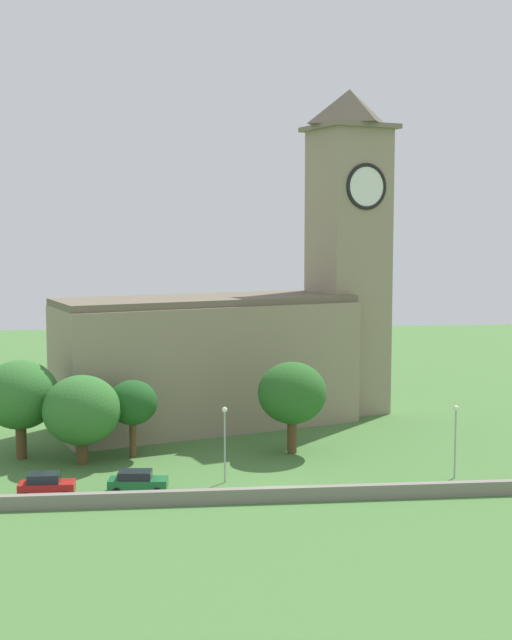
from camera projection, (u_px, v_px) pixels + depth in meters
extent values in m
plane|color=#477538|center=(255.00, 446.00, 82.91)|extent=(200.00, 200.00, 0.00)
cube|color=gray|center=(206.00, 365.00, 91.07)|extent=(32.36, 20.59, 12.73)
cube|color=#675C4A|center=(206.00, 300.00, 90.38)|extent=(32.07, 19.76, 0.70)
cube|color=gray|center=(348.00, 273.00, 97.38)|extent=(9.06, 9.06, 31.04)
cube|color=#736753|center=(349.00, 128.00, 95.75)|extent=(10.51, 10.51, 0.50)
pyramid|color=brown|center=(350.00, 107.00, 95.53)|extent=(9.51, 9.51, 3.90)
cylinder|color=white|center=(366.00, 187.00, 93.18)|extent=(4.32, 1.63, 4.54)
torus|color=black|center=(366.00, 187.00, 93.18)|extent=(4.80, 2.04, 4.95)
cylinder|color=white|center=(376.00, 189.00, 97.96)|extent=(1.63, 4.32, 4.54)
torus|color=black|center=(376.00, 189.00, 97.96)|extent=(2.04, 4.80, 4.95)
cube|color=gray|center=(279.00, 494.00, 65.93)|extent=(52.46, 0.70, 1.08)
cube|color=red|center=(47.00, 488.00, 66.91)|extent=(4.21, 1.78, 0.85)
cube|color=#1E232B|center=(44.00, 478.00, 66.81)|extent=(2.36, 1.57, 0.68)
cylinder|color=black|center=(67.00, 489.00, 67.98)|extent=(0.68, 0.32, 0.68)
cylinder|color=black|center=(65.00, 496.00, 66.23)|extent=(0.68, 0.32, 0.68)
cylinder|color=black|center=(30.00, 490.00, 67.69)|extent=(0.68, 0.32, 0.68)
cylinder|color=black|center=(26.00, 497.00, 65.93)|extent=(0.68, 0.32, 0.68)
cube|color=#1E6B38|center=(138.00, 483.00, 68.23)|extent=(4.70, 2.30, 0.78)
cube|color=#1E232B|center=(135.00, 475.00, 68.16)|extent=(2.69, 1.88, 0.61)
cylinder|color=black|center=(159.00, 485.00, 69.20)|extent=(0.65, 0.40, 0.62)
cylinder|color=black|center=(157.00, 492.00, 67.35)|extent=(0.65, 0.40, 0.62)
cylinder|color=black|center=(120.00, 485.00, 69.19)|extent=(0.65, 0.40, 0.62)
cylinder|color=black|center=(116.00, 492.00, 67.34)|extent=(0.65, 0.40, 0.62)
cylinder|color=#9EA0A5|center=(225.00, 447.00, 70.66)|extent=(0.14, 0.14, 5.75)
sphere|color=#F4EFCC|center=(225.00, 410.00, 70.34)|extent=(0.44, 0.44, 0.44)
cylinder|color=#9EA0A5|center=(455.00, 444.00, 71.97)|extent=(0.14, 0.14, 5.60)
sphere|color=#F4EFCC|center=(456.00, 408.00, 71.65)|extent=(0.44, 0.44, 0.44)
cylinder|color=brown|center=(21.00, 441.00, 78.22)|extent=(0.95, 0.95, 3.22)
ellipsoid|color=#33702D|center=(20.00, 395.00, 77.79)|extent=(6.81, 6.81, 6.12)
cylinder|color=brown|center=(292.00, 436.00, 80.10)|extent=(0.87, 0.87, 3.24)
ellipsoid|color=#286023|center=(292.00, 393.00, 79.69)|extent=(6.24, 6.24, 5.62)
cylinder|color=brown|center=(133.00, 439.00, 78.68)|extent=(0.62, 0.62, 3.31)
ellipsoid|color=#1E511E|center=(132.00, 402.00, 78.34)|extent=(4.45, 4.45, 4.00)
cylinder|color=brown|center=(82.00, 451.00, 76.44)|extent=(0.94, 0.94, 2.24)
ellipsoid|color=#33702D|center=(82.00, 410.00, 76.07)|extent=(6.74, 6.74, 6.06)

